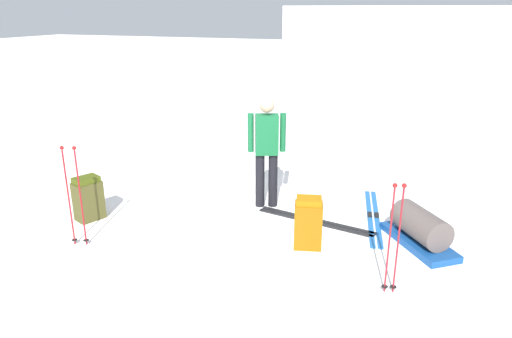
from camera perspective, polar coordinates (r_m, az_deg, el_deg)
ground_plane at (r=7.14m, az=0.00°, el=-5.32°), size 80.00×80.00×0.00m
distant_snow_ridge at (r=31.44m, az=22.39°, el=15.03°), size 19.45×5.37×3.08m
skier_standing at (r=7.06m, az=1.31°, el=2.67°), size 0.53×0.33×1.70m
ski_pair_near at (r=7.20m, az=14.03°, el=-5.58°), size 0.51×1.99×0.05m
ski_pair_far at (r=6.89m, az=7.18°, el=-6.28°), size 1.78×0.48×0.05m
backpack_large_dark at (r=7.24m, az=-19.69°, el=-3.41°), size 0.39×0.45×0.65m
backpack_bright at (r=6.07m, az=6.35°, el=-6.54°), size 0.41×0.35×0.68m
ski_poles_planted_near at (r=6.36m, az=-21.25°, el=-2.56°), size 0.22×0.11×1.34m
ski_poles_planted_far at (r=5.16m, az=16.47°, el=-7.50°), size 0.16×0.10×1.26m
gear_sled at (r=6.49m, az=19.28°, el=-6.88°), size 1.06×1.20×0.49m
thermos_bottle at (r=7.58m, az=8.53°, el=-2.98°), size 0.07×0.07×0.26m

